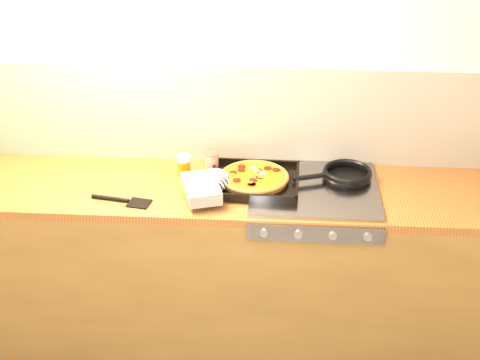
# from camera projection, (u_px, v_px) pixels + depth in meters

# --- Properties ---
(room_shell) EXTENTS (3.20, 3.20, 3.20)m
(room_shell) POSITION_uv_depth(u_px,v_px,m) (224.00, 115.00, 3.32)
(room_shell) COLOR white
(room_shell) RESTS_ON ground
(counter_run) EXTENTS (3.20, 0.62, 0.90)m
(counter_run) POSITION_uv_depth(u_px,v_px,m) (221.00, 264.00, 3.40)
(counter_run) COLOR brown
(counter_run) RESTS_ON ground
(stovetop) EXTENTS (0.60, 0.56, 0.02)m
(stovetop) POSITION_uv_depth(u_px,v_px,m) (314.00, 189.00, 3.15)
(stovetop) COLOR gray
(stovetop) RESTS_ON counter_run
(pizza_on_tray) EXTENTS (0.56, 0.48, 0.07)m
(pizza_on_tray) POSITION_uv_depth(u_px,v_px,m) (240.00, 180.00, 3.14)
(pizza_on_tray) COLOR black
(pizza_on_tray) RESTS_ON stovetop
(frying_pan) EXTENTS (0.42, 0.30, 0.04)m
(frying_pan) POSITION_uv_depth(u_px,v_px,m) (346.00, 174.00, 3.22)
(frying_pan) COLOR black
(frying_pan) RESTS_ON stovetop
(tomato_can) EXTENTS (0.08, 0.08, 0.10)m
(tomato_can) POSITION_uv_depth(u_px,v_px,m) (212.00, 162.00, 3.30)
(tomato_can) COLOR #A61E0D
(tomato_can) RESTS_ON counter_run
(juice_glass) EXTENTS (0.07, 0.07, 0.11)m
(juice_glass) POSITION_uv_depth(u_px,v_px,m) (184.00, 166.00, 3.25)
(juice_glass) COLOR #C3690B
(juice_glass) RESTS_ON counter_run
(wooden_spoon) EXTENTS (0.29, 0.13, 0.02)m
(wooden_spoon) POSITION_uv_depth(u_px,v_px,m) (234.00, 167.00, 3.34)
(wooden_spoon) COLOR tan
(wooden_spoon) RESTS_ON counter_run
(black_spatula) EXTENTS (0.29, 0.10, 0.02)m
(black_spatula) POSITION_uv_depth(u_px,v_px,m) (122.00, 200.00, 3.05)
(black_spatula) COLOR black
(black_spatula) RESTS_ON counter_run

